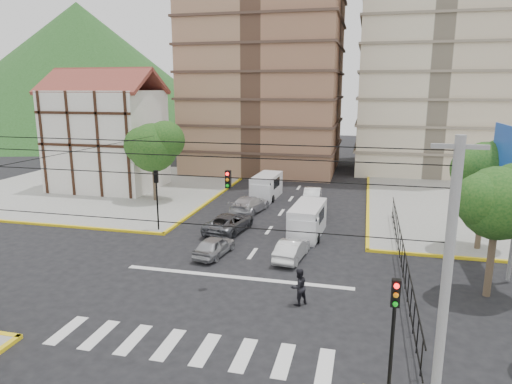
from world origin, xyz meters
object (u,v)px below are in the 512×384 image
(car_silver_front_left, at_px, (214,246))
(car_white_front_right, at_px, (292,249))
(pedestrian_crosswalk, at_px, (299,287))
(traffic_light_se, at_px, (394,322))
(van_right_lane, at_px, (307,221))
(van_left_lane, at_px, (266,187))
(traffic_light_nw, at_px, (157,190))

(car_silver_front_left, distance_m, car_white_front_right, 4.87)
(car_white_front_right, relative_size, pedestrian_crosswalk, 2.14)
(traffic_light_se, distance_m, car_white_front_right, 13.74)
(pedestrian_crosswalk, bearing_deg, car_white_front_right, -122.72)
(traffic_light_se, distance_m, van_right_lane, 17.90)
(traffic_light_se, height_order, van_left_lane, traffic_light_se)
(car_silver_front_left, xyz_separation_m, pedestrian_crosswalk, (6.11, -5.32, 0.29))
(traffic_light_nw, bearing_deg, van_left_lane, 65.03)
(traffic_light_se, height_order, traffic_light_nw, same)
(traffic_light_se, relative_size, van_left_lane, 0.87)
(traffic_light_se, xyz_separation_m, van_right_lane, (-4.91, 17.09, -2.03))
(traffic_light_nw, bearing_deg, van_right_lane, 7.93)
(van_left_lane, relative_size, car_white_front_right, 1.29)
(traffic_light_se, bearing_deg, car_white_front_right, 112.71)
(car_white_front_right, distance_m, pedestrian_crosswalk, 6.02)
(traffic_light_nw, distance_m, van_left_lane, 13.09)
(pedestrian_crosswalk, bearing_deg, traffic_light_nw, -82.66)
(traffic_light_se, bearing_deg, pedestrian_crosswalk, 120.87)
(traffic_light_nw, relative_size, van_left_lane, 0.87)
(traffic_light_nw, bearing_deg, traffic_light_se, -45.00)
(van_right_lane, relative_size, car_white_front_right, 1.30)
(van_left_lane, distance_m, car_silver_front_left, 15.41)
(traffic_light_nw, xyz_separation_m, van_right_lane, (10.69, 1.49, -2.03))
(van_right_lane, bearing_deg, car_silver_front_left, -131.06)
(van_left_lane, relative_size, car_silver_front_left, 1.37)
(car_silver_front_left, xyz_separation_m, car_white_front_right, (4.84, 0.55, 0.02))
(van_left_lane, xyz_separation_m, pedestrian_crosswalk, (6.20, -20.73, -0.17))
(car_silver_front_left, bearing_deg, pedestrian_crosswalk, 147.28)
(van_right_lane, xyz_separation_m, car_silver_front_left, (-5.15, -5.17, -0.46))
(traffic_light_nw, distance_m, car_silver_front_left, 7.10)
(traffic_light_se, distance_m, van_left_lane, 29.21)
(van_left_lane, height_order, car_silver_front_left, van_left_lane)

